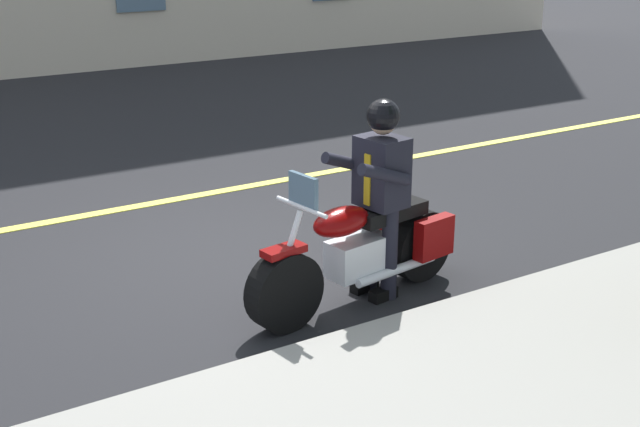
% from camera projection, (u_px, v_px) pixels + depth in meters
% --- Properties ---
extents(ground_plane, '(80.00, 80.00, 0.00)m').
position_uv_depth(ground_plane, '(242.00, 258.00, 8.13)').
color(ground_plane, black).
extents(lane_center_stripe, '(60.00, 0.16, 0.01)m').
position_uv_depth(lane_center_stripe, '(165.00, 201.00, 9.73)').
color(lane_center_stripe, '#E5DB4C').
rests_on(lane_center_stripe, ground_plane).
extents(motorcycle_main, '(2.22, 0.80, 1.26)m').
position_uv_depth(motorcycle_main, '(363.00, 251.00, 7.10)').
color(motorcycle_main, black).
rests_on(motorcycle_main, ground_plane).
extents(rider_main, '(0.68, 0.62, 1.74)m').
position_uv_depth(rider_main, '(380.00, 181.00, 7.02)').
color(rider_main, black).
rests_on(rider_main, ground_plane).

